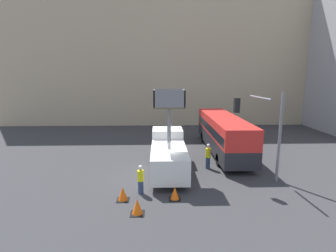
{
  "coord_description": "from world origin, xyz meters",
  "views": [
    {
      "loc": [
        0.04,
        -16.94,
        6.8
      ],
      "look_at": [
        0.64,
        1.91,
        3.17
      ],
      "focal_mm": 28.0,
      "sensor_mm": 36.0,
      "label": 1
    }
  ],
  "objects_px": {
    "road_worker_near_truck": "(141,180)",
    "traffic_cone_far_side": "(175,194)",
    "traffic_cone_near_truck": "(123,194)",
    "road_worker_directing": "(208,156)",
    "city_bus": "(223,132)",
    "traffic_cone_mid_road": "(137,207)",
    "traffic_light_pole": "(264,123)",
    "utility_truck": "(168,152)"
  },
  "relations": [
    {
      "from": "road_worker_near_truck",
      "to": "traffic_cone_far_side",
      "type": "relative_size",
      "value": 2.41
    },
    {
      "from": "utility_truck",
      "to": "city_bus",
      "type": "bearing_deg",
      "value": 42.68
    },
    {
      "from": "road_worker_directing",
      "to": "traffic_cone_far_side",
      "type": "xyz_separation_m",
      "value": [
        -2.74,
        -4.88,
        -0.62
      ]
    },
    {
      "from": "road_worker_near_truck",
      "to": "traffic_cone_far_side",
      "type": "xyz_separation_m",
      "value": [
        1.95,
        -0.78,
        -0.52
      ]
    },
    {
      "from": "traffic_cone_near_truck",
      "to": "traffic_cone_far_side",
      "type": "bearing_deg",
      "value": 0.51
    },
    {
      "from": "traffic_cone_near_truck",
      "to": "traffic_cone_far_side",
      "type": "relative_size",
      "value": 1.09
    },
    {
      "from": "city_bus",
      "to": "traffic_light_pole",
      "type": "height_order",
      "value": "traffic_light_pole"
    },
    {
      "from": "city_bus",
      "to": "traffic_cone_mid_road",
      "type": "bearing_deg",
      "value": 162.06
    },
    {
      "from": "road_worker_near_truck",
      "to": "road_worker_directing",
      "type": "relative_size",
      "value": 0.92
    },
    {
      "from": "city_bus",
      "to": "traffic_cone_mid_road",
      "type": "relative_size",
      "value": 15.02
    },
    {
      "from": "road_worker_near_truck",
      "to": "road_worker_directing",
      "type": "distance_m",
      "value": 6.23
    },
    {
      "from": "road_worker_directing",
      "to": "traffic_cone_near_truck",
      "type": "relative_size",
      "value": 2.42
    },
    {
      "from": "traffic_cone_mid_road",
      "to": "traffic_cone_far_side",
      "type": "height_order",
      "value": "traffic_cone_mid_road"
    },
    {
      "from": "city_bus",
      "to": "traffic_cone_mid_road",
      "type": "height_order",
      "value": "city_bus"
    },
    {
      "from": "road_worker_near_truck",
      "to": "traffic_cone_near_truck",
      "type": "xyz_separation_m",
      "value": [
        -0.93,
        -0.81,
        -0.49
      ]
    },
    {
      "from": "city_bus",
      "to": "road_worker_near_truck",
      "type": "height_order",
      "value": "city_bus"
    },
    {
      "from": "traffic_cone_far_side",
      "to": "road_worker_directing",
      "type": "bearing_deg",
      "value": 60.68
    },
    {
      "from": "road_worker_directing",
      "to": "traffic_cone_mid_road",
      "type": "relative_size",
      "value": 2.38
    },
    {
      "from": "city_bus",
      "to": "road_worker_directing",
      "type": "xyz_separation_m",
      "value": [
        -2.08,
        -4.26,
        -0.93
      ]
    },
    {
      "from": "utility_truck",
      "to": "traffic_cone_far_side",
      "type": "bearing_deg",
      "value": -87.28
    },
    {
      "from": "traffic_light_pole",
      "to": "traffic_cone_far_side",
      "type": "distance_m",
      "value": 7.15
    },
    {
      "from": "traffic_light_pole",
      "to": "city_bus",
      "type": "bearing_deg",
      "value": 97.78
    },
    {
      "from": "city_bus",
      "to": "traffic_cone_far_side",
      "type": "height_order",
      "value": "city_bus"
    },
    {
      "from": "road_worker_directing",
      "to": "traffic_cone_far_side",
      "type": "bearing_deg",
      "value": -148.7
    },
    {
      "from": "road_worker_directing",
      "to": "road_worker_near_truck",
      "type": "bearing_deg",
      "value": -168.25
    },
    {
      "from": "traffic_light_pole",
      "to": "traffic_cone_far_side",
      "type": "xyz_separation_m",
      "value": [
        -5.75,
        -2.35,
        -3.55
      ]
    },
    {
      "from": "city_bus",
      "to": "traffic_light_pole",
      "type": "distance_m",
      "value": 7.14
    },
    {
      "from": "traffic_cone_near_truck",
      "to": "traffic_cone_mid_road",
      "type": "relative_size",
      "value": 0.98
    },
    {
      "from": "city_bus",
      "to": "traffic_cone_far_side",
      "type": "relative_size",
      "value": 16.6
    },
    {
      "from": "traffic_light_pole",
      "to": "traffic_cone_mid_road",
      "type": "height_order",
      "value": "traffic_light_pole"
    },
    {
      "from": "city_bus",
      "to": "road_worker_directing",
      "type": "distance_m",
      "value": 4.83
    },
    {
      "from": "traffic_light_pole",
      "to": "traffic_cone_far_side",
      "type": "relative_size",
      "value": 8.0
    },
    {
      "from": "traffic_cone_near_truck",
      "to": "traffic_cone_mid_road",
      "type": "height_order",
      "value": "traffic_cone_mid_road"
    },
    {
      "from": "traffic_cone_near_truck",
      "to": "road_worker_directing",
      "type": "bearing_deg",
      "value": 41.09
    },
    {
      "from": "road_worker_near_truck",
      "to": "traffic_cone_mid_road",
      "type": "bearing_deg",
      "value": -131.18
    },
    {
      "from": "road_worker_near_truck",
      "to": "traffic_cone_far_side",
      "type": "bearing_deg",
      "value": -62.76
    },
    {
      "from": "road_worker_near_truck",
      "to": "traffic_cone_near_truck",
      "type": "height_order",
      "value": "road_worker_near_truck"
    },
    {
      "from": "traffic_light_pole",
      "to": "traffic_cone_near_truck",
      "type": "distance_m",
      "value": 9.62
    },
    {
      "from": "utility_truck",
      "to": "road_worker_directing",
      "type": "height_order",
      "value": "utility_truck"
    },
    {
      "from": "traffic_cone_mid_road",
      "to": "utility_truck",
      "type": "bearing_deg",
      "value": 73.8
    },
    {
      "from": "traffic_cone_far_side",
      "to": "traffic_light_pole",
      "type": "bearing_deg",
      "value": 22.21
    },
    {
      "from": "city_bus",
      "to": "road_worker_near_truck",
      "type": "bearing_deg",
      "value": 155.51
    }
  ]
}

